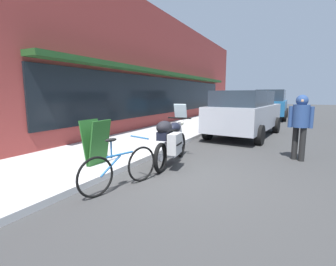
{
  "coord_description": "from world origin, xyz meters",
  "views": [
    {
      "loc": [
        -4.43,
        -2.07,
        1.66
      ],
      "look_at": [
        0.97,
        0.66,
        0.7
      ],
      "focal_mm": 26.59,
      "sensor_mm": 36.0,
      "label": 1
    }
  ],
  "objects_px": {
    "sandwich_board_sign": "(96,142)",
    "parked_car_down_block": "(271,104)",
    "touring_motorcycle": "(171,140)",
    "pedestrian_walking": "(301,120)",
    "parked_bicycle": "(120,168)",
    "parked_minivan": "(245,112)"
  },
  "relations": [
    {
      "from": "parked_car_down_block",
      "to": "parked_bicycle",
      "type": "bearing_deg",
      "value": 175.09
    },
    {
      "from": "touring_motorcycle",
      "to": "parked_minivan",
      "type": "distance_m",
      "value": 5.01
    },
    {
      "from": "parked_bicycle",
      "to": "parked_minivan",
      "type": "bearing_deg",
      "value": -8.05
    },
    {
      "from": "parked_bicycle",
      "to": "parked_car_down_block",
      "type": "distance_m",
      "value": 14.55
    },
    {
      "from": "parked_car_down_block",
      "to": "sandwich_board_sign",
      "type": "bearing_deg",
      "value": 170.06
    },
    {
      "from": "parked_minivan",
      "to": "pedestrian_walking",
      "type": "bearing_deg",
      "value": -149.0
    },
    {
      "from": "parked_minivan",
      "to": "pedestrian_walking",
      "type": "distance_m",
      "value": 3.61
    },
    {
      "from": "sandwich_board_sign",
      "to": "parked_car_down_block",
      "type": "distance_m",
      "value": 14.02
    },
    {
      "from": "parked_car_down_block",
      "to": "pedestrian_walking",
      "type": "bearing_deg",
      "value": -171.91
    },
    {
      "from": "touring_motorcycle",
      "to": "sandwich_board_sign",
      "type": "bearing_deg",
      "value": 127.67
    },
    {
      "from": "pedestrian_walking",
      "to": "sandwich_board_sign",
      "type": "relative_size",
      "value": 1.68
    },
    {
      "from": "touring_motorcycle",
      "to": "parked_bicycle",
      "type": "distance_m",
      "value": 1.73
    },
    {
      "from": "touring_motorcycle",
      "to": "parked_bicycle",
      "type": "bearing_deg",
      "value": 174.87
    },
    {
      "from": "parked_bicycle",
      "to": "sandwich_board_sign",
      "type": "height_order",
      "value": "sandwich_board_sign"
    },
    {
      "from": "sandwich_board_sign",
      "to": "touring_motorcycle",
      "type": "bearing_deg",
      "value": -52.33
    },
    {
      "from": "sandwich_board_sign",
      "to": "parked_car_down_block",
      "type": "relative_size",
      "value": 0.22
    },
    {
      "from": "parked_bicycle",
      "to": "sandwich_board_sign",
      "type": "relative_size",
      "value": 1.68
    },
    {
      "from": "parked_minivan",
      "to": "pedestrian_walking",
      "type": "xyz_separation_m",
      "value": [
        -3.09,
        -1.86,
        0.09
      ]
    },
    {
      "from": "pedestrian_walking",
      "to": "parked_car_down_block",
      "type": "distance_m",
      "value": 11.04
    },
    {
      "from": "touring_motorcycle",
      "to": "parked_car_down_block",
      "type": "relative_size",
      "value": 0.46
    },
    {
      "from": "parked_bicycle",
      "to": "parked_car_down_block",
      "type": "xyz_separation_m",
      "value": [
        14.49,
        -1.24,
        0.62
      ]
    },
    {
      "from": "touring_motorcycle",
      "to": "pedestrian_walking",
      "type": "bearing_deg",
      "value": -55.07
    }
  ]
}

